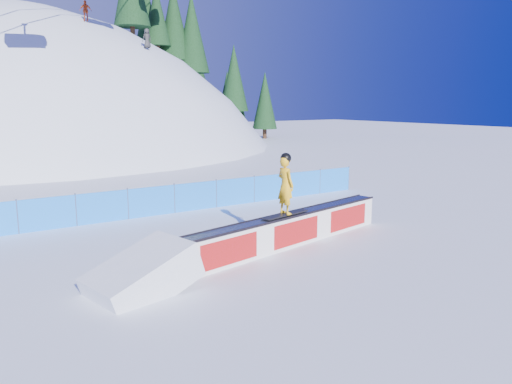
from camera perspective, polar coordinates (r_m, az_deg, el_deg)
ground at (r=16.85m, az=-5.90°, el=-5.62°), size 160.00×160.00×0.00m
snow_hill at (r=61.17m, az=-24.90°, el=-12.34°), size 64.00×64.00×64.00m
treeline at (r=61.26m, az=-6.01°, el=15.83°), size 17.75×9.93×21.16m
safety_fence at (r=20.69m, az=-11.82°, el=-1.06°), size 22.05×0.05×1.30m
rail_box at (r=16.17m, az=3.90°, el=-4.35°), size 8.80×2.33×1.06m
snow_ramp at (r=12.88m, az=-12.80°, el=-10.95°), size 2.94×2.16×1.67m
snowboarder at (r=15.68m, az=3.39°, el=0.84°), size 1.92×0.70×1.98m
distant_skiers at (r=45.31m, az=-24.69°, el=18.02°), size 19.35×9.16×6.54m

